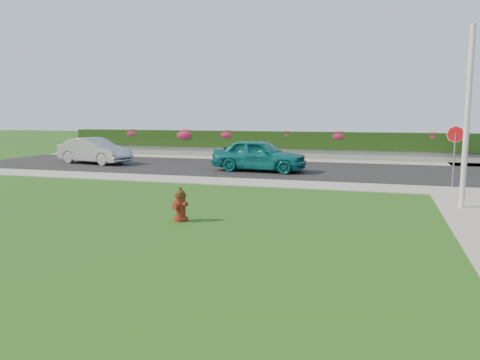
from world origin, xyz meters
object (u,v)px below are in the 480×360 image
(fire_hydrant, at_px, (180,205))
(sedan_silver, at_px, (94,151))
(utility_pole, at_px, (467,119))
(stop_sign, at_px, (455,142))
(sedan_teal, at_px, (259,155))

(fire_hydrant, bearing_deg, sedan_silver, 153.10)
(sedan_silver, relative_size, utility_pole, 0.82)
(stop_sign, bearing_deg, sedan_silver, -169.30)
(sedan_teal, height_order, stop_sign, stop_sign)
(sedan_teal, xyz_separation_m, sedan_silver, (-9.81, 0.77, -0.06))
(sedan_silver, bearing_deg, sedan_teal, -83.15)
(sedan_silver, height_order, stop_sign, stop_sign)
(utility_pole, bearing_deg, fire_hydrant, -151.92)
(sedan_silver, distance_m, utility_pole, 19.56)
(sedan_silver, bearing_deg, utility_pole, -102.17)
(utility_pole, relative_size, stop_sign, 2.25)
(fire_hydrant, height_order, stop_sign, stop_sign)
(fire_hydrant, distance_m, utility_pole, 8.68)
(sedan_silver, distance_m, stop_sign, 18.54)
(fire_hydrant, xyz_separation_m, sedan_silver, (-10.46, 11.71, 0.34))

